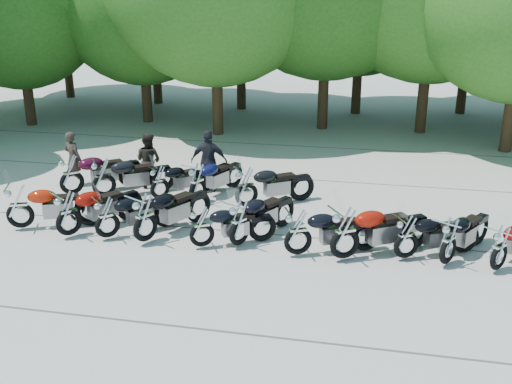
% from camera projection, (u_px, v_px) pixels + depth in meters
% --- Properties ---
extents(ground, '(90.00, 90.00, 0.00)m').
position_uv_depth(ground, '(243.00, 259.00, 13.68)').
color(ground, gray).
rests_on(ground, ground).
extents(tree_1, '(6.97, 6.97, 8.55)m').
position_uv_depth(tree_1, '(17.00, 4.00, 24.61)').
color(tree_1, '#3A2614').
rests_on(tree_1, ground).
extents(motorcycle_0, '(2.48, 1.55, 1.34)m').
position_uv_depth(motorcycle_0, '(19.00, 205.00, 15.02)').
color(motorcycle_0, '#931905').
rests_on(motorcycle_0, ground).
extents(motorcycle_1, '(1.98, 2.34, 1.34)m').
position_uv_depth(motorcycle_1, '(68.00, 212.00, 14.60)').
color(motorcycle_1, '#7C0A04').
rests_on(motorcycle_1, ground).
extents(motorcycle_2, '(2.03, 1.97, 1.23)m').
position_uv_depth(motorcycle_2, '(107.00, 216.00, 14.50)').
color(motorcycle_2, black).
rests_on(motorcycle_2, ground).
extents(motorcycle_3, '(1.84, 2.55, 1.40)m').
position_uv_depth(motorcycle_3, '(145.00, 216.00, 14.25)').
color(motorcycle_3, black).
rests_on(motorcycle_3, ground).
extents(motorcycle_4, '(2.12, 1.55, 1.17)m').
position_uv_depth(motorcycle_4, '(202.00, 226.00, 14.00)').
color(motorcycle_4, black).
rests_on(motorcycle_4, ground).
extents(motorcycle_5, '(1.76, 2.39, 1.32)m').
position_uv_depth(motorcycle_5, '(239.00, 221.00, 14.06)').
color(motorcycle_5, black).
rests_on(motorcycle_5, ground).
extents(motorcycle_6, '(2.37, 1.55, 1.29)m').
position_uv_depth(motorcycle_6, '(298.00, 231.00, 13.57)').
color(motorcycle_6, black).
rests_on(motorcycle_6, ground).
extents(motorcycle_7, '(2.57, 2.02, 1.44)m').
position_uv_depth(motorcycle_7, '(345.00, 232.00, 13.34)').
color(motorcycle_7, '#8B0E05').
rests_on(motorcycle_7, ground).
extents(motorcycle_8, '(2.19, 1.58, 1.21)m').
position_uv_depth(motorcycle_8, '(407.00, 236.00, 13.41)').
color(motorcycle_8, black).
rests_on(motorcycle_8, ground).
extents(motorcycle_9, '(1.77, 2.26, 1.27)m').
position_uv_depth(motorcycle_9, '(449.00, 240.00, 13.14)').
color(motorcycle_9, black).
rests_on(motorcycle_9, ground).
extents(motorcycle_10, '(1.81, 2.07, 1.20)m').
position_uv_depth(motorcycle_10, '(500.00, 247.00, 12.87)').
color(motorcycle_10, '#7B0405').
rests_on(motorcycle_10, ground).
extents(motorcycle_11, '(2.37, 2.21, 1.41)m').
position_uv_depth(motorcycle_11, '(71.00, 174.00, 17.39)').
color(motorcycle_11, black).
rests_on(motorcycle_11, ground).
extents(motorcycle_12, '(2.39, 1.95, 1.35)m').
position_uv_depth(motorcycle_12, '(103.00, 176.00, 17.21)').
color(motorcycle_12, black).
rests_on(motorcycle_12, ground).
extents(motorcycle_13, '(1.89, 1.89, 1.16)m').
position_uv_depth(motorcycle_13, '(159.00, 181.00, 17.11)').
color(motorcycle_13, black).
rests_on(motorcycle_13, ground).
extents(motorcycle_14, '(1.60, 2.44, 1.33)m').
position_uv_depth(motorcycle_14, '(197.00, 182.00, 16.81)').
color(motorcycle_14, '#0C0F36').
rests_on(motorcycle_14, ground).
extents(motorcycle_15, '(2.36, 1.90, 1.33)m').
position_uv_depth(motorcycle_15, '(246.00, 186.00, 16.47)').
color(motorcycle_15, black).
rests_on(motorcycle_15, ground).
extents(rider_0, '(0.73, 0.61, 1.72)m').
position_uv_depth(rider_0, '(73.00, 159.00, 18.26)').
color(rider_0, black).
rests_on(rider_0, ground).
extents(rider_1, '(0.98, 0.84, 1.72)m').
position_uv_depth(rider_1, '(148.00, 161.00, 18.08)').
color(rider_1, black).
rests_on(rider_1, ground).
extents(rider_2, '(1.13, 0.52, 1.88)m').
position_uv_depth(rider_2, '(209.00, 161.00, 17.74)').
color(rider_2, black).
rests_on(rider_2, ground).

